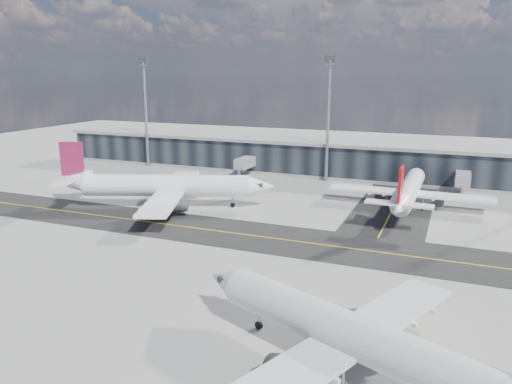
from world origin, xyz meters
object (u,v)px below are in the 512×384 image
airliner_redtail (409,191)px  baggage_tug (170,204)px  airliner_near (360,339)px  airliner_af (163,186)px  service_van (398,191)px

airliner_redtail → baggage_tug: airliner_redtail is taller
airliner_near → baggage_tug: size_ratio=11.78×
airliner_af → baggage_tug: 3.93m
airliner_redtail → service_van: airliner_redtail is taller
service_van → airliner_redtail: bearing=-74.9°
airliner_af → airliner_near: 61.40m
airliner_af → airliner_near: (45.41, -41.33, -0.43)m
airliner_redtail → baggage_tug: (-41.81, -17.37, -2.64)m
airliner_redtail → baggage_tug: 45.35m
airliner_redtail → airliner_near: (1.60, -57.74, 0.18)m
airliner_af → airliner_near: bearing=27.7°
airliner_af → airliner_redtail: size_ratio=1.14×
airliner_near → service_van: airliner_near is taller
service_van → airliner_af: bearing=-146.9°
airliner_redtail → airliner_near: bearing=-87.9°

